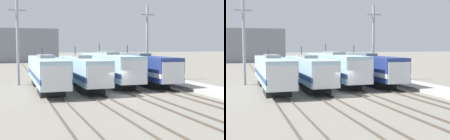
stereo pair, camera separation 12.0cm
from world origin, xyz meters
TOP-DOWN VIEW (x-y plane):
  - ground_plane at (0.00, 0.00)m, footprint 400.00×400.00m
  - rail_pair_far_left at (-6.38, 0.00)m, footprint 1.51×120.00m
  - rail_pair_center_left at (-2.13, 0.00)m, footprint 1.51×120.00m
  - rail_pair_center_right at (2.13, 0.00)m, footprint 1.51×120.00m
  - rail_pair_far_right at (6.38, 0.00)m, footprint 1.51×120.00m
  - locomotive_far_left at (-6.38, 6.93)m, footprint 2.97×17.82m
  - locomotive_center_left at (-2.13, 7.09)m, footprint 2.92×16.92m
  - locomotive_center_right at (2.13, 9.83)m, footprint 3.13×18.91m
  - locomotive_far_right at (6.38, 9.41)m, footprint 2.94×19.28m
  - catenary_tower_left at (-9.34, 12.51)m, footprint 2.23×0.37m
  - catenary_tower_right at (8.79, 12.51)m, footprint 2.23×0.37m
  - platform at (10.70, 0.00)m, footprint 4.00×120.00m
  - depot_building at (-13.14, 72.54)m, footprint 34.12×12.43m

SIDE VIEW (x-z plane):
  - ground_plane at x=0.00m, z-range 0.00..0.00m
  - rail_pair_far_left at x=-6.38m, z-range 0.00..0.15m
  - rail_pair_center_left at x=-2.13m, z-range 0.00..0.15m
  - rail_pair_center_right at x=2.13m, z-range 0.00..0.15m
  - rail_pair_far_right at x=6.38m, z-range 0.00..0.15m
  - platform at x=10.70m, z-range 0.00..0.37m
  - locomotive_center_left at x=-2.13m, z-range -0.44..4.54m
  - locomotive_far_left at x=-6.38m, z-range -0.32..4.49m
  - locomotive_far_right at x=6.38m, z-range -0.49..4.71m
  - locomotive_center_right at x=2.13m, z-range -0.50..4.90m
  - depot_building at x=-13.14m, z-range 0.00..10.23m
  - catenary_tower_left at x=-9.34m, z-range 0.16..11.05m
  - catenary_tower_right at x=8.79m, z-range 0.16..11.05m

